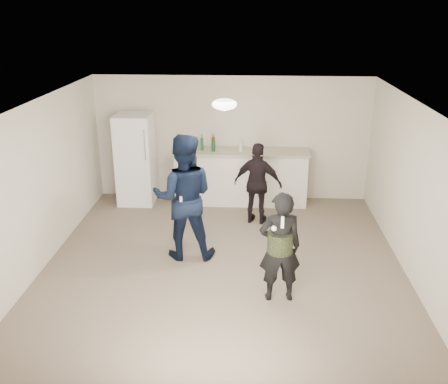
# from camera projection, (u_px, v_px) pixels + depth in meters

# --- Properties ---
(floor) EXTENTS (6.00, 6.00, 0.00)m
(floor) POSITION_uv_depth(u_px,v_px,m) (223.00, 266.00, 7.69)
(floor) COLOR #6B5B4C
(floor) RESTS_ON ground
(ceiling) EXTENTS (6.00, 6.00, 0.00)m
(ceiling) POSITION_uv_depth(u_px,v_px,m) (223.00, 105.00, 6.81)
(ceiling) COLOR silver
(ceiling) RESTS_ON wall_back
(wall_back) EXTENTS (6.00, 0.00, 6.00)m
(wall_back) POSITION_uv_depth(u_px,v_px,m) (232.00, 139.00, 10.06)
(wall_back) COLOR beige
(wall_back) RESTS_ON floor
(wall_front) EXTENTS (6.00, 0.00, 6.00)m
(wall_front) POSITION_uv_depth(u_px,v_px,m) (203.00, 308.00, 4.45)
(wall_front) COLOR beige
(wall_front) RESTS_ON floor
(wall_left) EXTENTS (0.00, 6.00, 6.00)m
(wall_left) POSITION_uv_depth(u_px,v_px,m) (39.00, 187.00, 7.40)
(wall_left) COLOR beige
(wall_left) RESTS_ON floor
(wall_right) EXTENTS (0.00, 6.00, 6.00)m
(wall_right) POSITION_uv_depth(u_px,v_px,m) (416.00, 194.00, 7.10)
(wall_right) COLOR beige
(wall_right) RESTS_ON floor
(counter) EXTENTS (2.60, 0.56, 1.05)m
(counter) POSITION_uv_depth(u_px,v_px,m) (241.00, 178.00, 9.99)
(counter) COLOR white
(counter) RESTS_ON floor
(counter_top) EXTENTS (2.68, 0.64, 0.04)m
(counter_top) POSITION_uv_depth(u_px,v_px,m) (241.00, 152.00, 9.80)
(counter_top) COLOR #BAB290
(counter_top) RESTS_ON counter
(fridge) EXTENTS (0.70, 0.70, 1.80)m
(fridge) POSITION_uv_depth(u_px,v_px,m) (136.00, 159.00, 9.91)
(fridge) COLOR white
(fridge) RESTS_ON floor
(fridge_handle) EXTENTS (0.02, 0.02, 0.60)m
(fridge_handle) POSITION_uv_depth(u_px,v_px,m) (145.00, 145.00, 9.41)
(fridge_handle) COLOR silver
(fridge_handle) RESTS_ON fridge
(ceiling_dome) EXTENTS (0.36, 0.36, 0.16)m
(ceiling_dome) POSITION_uv_depth(u_px,v_px,m) (224.00, 104.00, 7.11)
(ceiling_dome) COLOR white
(ceiling_dome) RESTS_ON ceiling
(shaker) EXTENTS (0.08, 0.08, 0.17)m
(shaker) POSITION_uv_depth(u_px,v_px,m) (201.00, 145.00, 9.84)
(shaker) COLOR #BCBCC1
(shaker) RESTS_ON counter_top
(man) EXTENTS (1.01, 0.81, 2.00)m
(man) POSITION_uv_depth(u_px,v_px,m) (184.00, 197.00, 7.69)
(man) COLOR #0E1C3B
(man) RESTS_ON floor
(woman) EXTENTS (0.61, 0.44, 1.55)m
(woman) POSITION_uv_depth(u_px,v_px,m) (280.00, 247.00, 6.59)
(woman) COLOR black
(woman) RESTS_ON floor
(camo_shorts) EXTENTS (0.34, 0.34, 0.28)m
(camo_shorts) POSITION_uv_depth(u_px,v_px,m) (280.00, 242.00, 6.57)
(camo_shorts) COLOR #2E3A1A
(camo_shorts) RESTS_ON woman
(spectator) EXTENTS (0.95, 0.58, 1.51)m
(spectator) POSITION_uv_depth(u_px,v_px,m) (258.00, 184.00, 8.99)
(spectator) COLOR black
(spectator) RESTS_ON floor
(remote_man) EXTENTS (0.04, 0.04, 0.15)m
(remote_man) POSITION_uv_depth(u_px,v_px,m) (181.00, 201.00, 7.41)
(remote_man) COLOR white
(remote_man) RESTS_ON man
(nunchuk_man) EXTENTS (0.07, 0.07, 0.07)m
(nunchuk_man) POSITION_uv_depth(u_px,v_px,m) (190.00, 205.00, 7.46)
(nunchuk_man) COLOR white
(nunchuk_man) RESTS_ON man
(remote_woman) EXTENTS (0.04, 0.04, 0.15)m
(remote_woman) POSITION_uv_depth(u_px,v_px,m) (282.00, 222.00, 6.19)
(remote_woman) COLOR white
(remote_woman) RESTS_ON woman
(nunchuk_woman) EXTENTS (0.07, 0.07, 0.07)m
(nunchuk_woman) POSITION_uv_depth(u_px,v_px,m) (274.00, 228.00, 6.26)
(nunchuk_woman) COLOR white
(nunchuk_woman) RESTS_ON woman
(bottle_cluster) EXTENTS (0.82, 0.31, 0.24)m
(bottle_cluster) POSITION_uv_depth(u_px,v_px,m) (216.00, 145.00, 9.81)
(bottle_cluster) COLOR silver
(bottle_cluster) RESTS_ON counter_top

